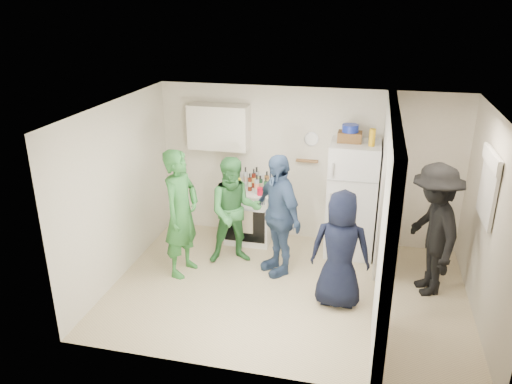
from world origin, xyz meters
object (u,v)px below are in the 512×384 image
yellow_cup_stack_top (372,137)px  person_green_center (235,211)px  wicker_basket (350,137)px  person_navy (340,250)px  stove (249,215)px  person_green_left (181,213)px  person_denim (278,215)px  fridge (352,199)px  person_nook (433,230)px  blue_bowl (350,128)px

yellow_cup_stack_top → person_green_center: (-1.88, -0.60, -1.08)m
wicker_basket → person_navy: size_ratio=0.22×
stove → person_green_center: (-0.04, -0.73, 0.37)m
person_navy → wicker_basket: bearing=-87.9°
wicker_basket → person_navy: 1.88m
stove → person_green_left: (-0.69, -1.22, 0.48)m
person_green_left → person_denim: 1.36m
wicker_basket → person_green_left: (-2.21, -1.24, -0.92)m
fridge → person_nook: person_nook is taller
stove → person_green_center: size_ratio=0.55×
person_denim → wicker_basket: bearing=94.0°
wicker_basket → blue_bowl: 0.13m
person_green_left → person_denim: person_green_left is taller
stove → blue_bowl: bearing=0.8°
person_navy → blue_bowl: bearing=-87.9°
fridge → person_denim: size_ratio=0.99×
person_denim → person_nook: bearing=47.1°
fridge → wicker_basket: size_ratio=5.07×
person_navy → person_nook: person_nook is taller
yellow_cup_stack_top → person_nook: yellow_cup_stack_top is taller
stove → fridge: (1.62, -0.03, 0.44)m
person_green_left → person_denim: bearing=-64.0°
person_green_left → person_nook: 3.41m
yellow_cup_stack_top → stove: bearing=176.0°
blue_bowl → person_denim: blue_bowl is taller
person_nook → person_green_center: bearing=-109.2°
fridge → person_nook: bearing=-39.7°
yellow_cup_stack_top → fridge: bearing=155.6°
stove → blue_bowl: (1.52, 0.02, 1.53)m
person_denim → yellow_cup_stack_top: bearing=80.5°
person_denim → person_navy: person_denim is taller
person_nook → fridge: bearing=-144.7°
fridge → person_navy: 1.50m
person_green_left → person_navy: size_ratio=1.19×
person_navy → person_green_center: bearing=-25.7°
stove → person_navy: bearing=-44.3°
person_green_left → person_green_center: person_green_left is taller
blue_bowl → person_navy: 1.95m
person_denim → person_green_center: bearing=-143.1°
person_green_center → person_denim: 0.69m
person_navy → fridge: bearing=-91.7°
person_green_left → person_green_center: 0.81m
fridge → person_green_left: size_ratio=0.95×
person_green_left → fridge: bearing=-51.3°
fridge → person_nook: size_ratio=0.97×
blue_bowl → person_denim: (-0.89, -0.90, -1.08)m
fridge → yellow_cup_stack_top: bearing=-24.4°
person_denim → person_navy: (0.93, -0.65, -0.11)m
person_green_center → person_navy: 1.79m
stove → yellow_cup_stack_top: bearing=-4.0°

